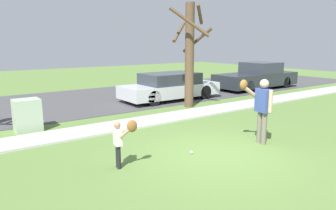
# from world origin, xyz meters

# --- Properties ---
(ground_plane) EXTENTS (48.00, 48.00, 0.00)m
(ground_plane) POSITION_xyz_m (0.00, 3.50, 0.00)
(ground_plane) COLOR #567538
(sidewalk_strip) EXTENTS (36.00, 1.20, 0.06)m
(sidewalk_strip) POSITION_xyz_m (0.00, 3.60, 0.03)
(sidewalk_strip) COLOR #B2B2AD
(sidewalk_strip) RESTS_ON ground
(road_surface) EXTENTS (36.00, 6.80, 0.02)m
(road_surface) POSITION_xyz_m (0.00, 8.60, 0.01)
(road_surface) COLOR #424244
(road_surface) RESTS_ON ground
(person_adult) EXTENTS (0.67, 0.72, 1.70)m
(person_adult) POSITION_xyz_m (1.50, -0.07, 1.04)
(person_adult) COLOR #6B6656
(person_adult) RESTS_ON ground
(person_child) EXTENTS (0.45, 0.46, 1.05)m
(person_child) POSITION_xyz_m (-2.20, 0.55, 0.68)
(person_child) COLOR black
(person_child) RESTS_ON ground
(baseball) EXTENTS (0.07, 0.07, 0.07)m
(baseball) POSITION_xyz_m (-0.46, 0.36, 0.04)
(baseball) COLOR white
(baseball) RESTS_ON ground
(utility_cabinet) EXTENTS (0.74, 0.61, 0.97)m
(utility_cabinet) POSITION_xyz_m (-3.16, 4.74, 0.48)
(utility_cabinet) COLOR #9EB293
(utility_cabinet) RESTS_ON ground
(street_tree_near) EXTENTS (1.84, 1.88, 4.14)m
(street_tree_near) POSITION_xyz_m (3.06, 4.73, 2.23)
(street_tree_near) COLOR brown
(street_tree_near) RESTS_ON ground
(parked_sedan_silver) EXTENTS (4.60, 1.80, 1.23)m
(parked_sedan_silver) POSITION_xyz_m (3.35, 6.47, 0.62)
(parked_sedan_silver) COLOR silver
(parked_sedan_silver) RESTS_ON road_surface
(parked_pickup_dark) EXTENTS (5.20, 1.95, 1.48)m
(parked_pickup_dark) POSITION_xyz_m (9.55, 6.53, 0.67)
(parked_pickup_dark) COLOR #23282D
(parked_pickup_dark) RESTS_ON road_surface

